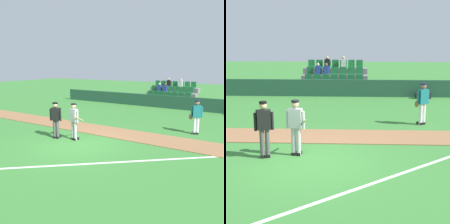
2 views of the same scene
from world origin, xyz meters
TOP-DOWN VIEW (x-y plane):
  - ground_plane at (0.00, 0.00)m, footprint 80.00×80.00m
  - infield_dirt_path at (0.00, 2.56)m, footprint 28.00×1.80m
  - foul_line_chalk at (3.00, -0.50)m, footprint 9.28×7.76m
  - dugout_fence at (0.00, 11.15)m, footprint 20.00×0.16m
  - stadium_bleachers at (-0.01, 13.04)m, footprint 4.45×2.95m
  - batter_grey_jersey at (-0.49, 0.48)m, footprint 0.65×0.79m
  - umpire_home_plate at (-1.42, 0.25)m, footprint 0.56×0.40m
  - runner_teal_jersey at (4.14, 4.50)m, footprint 0.65×0.42m

SIDE VIEW (x-z plane):
  - ground_plane at x=0.00m, z-range 0.00..0.00m
  - foul_line_chalk at x=3.00m, z-range 0.00..0.01m
  - infield_dirt_path at x=0.00m, z-range 0.00..0.03m
  - dugout_fence at x=0.00m, z-range 0.00..1.04m
  - stadium_bleachers at x=-0.01m, z-range -0.53..1.77m
  - runner_teal_jersey at x=4.14m, z-range 0.08..1.84m
  - batter_grey_jersey at x=-0.49m, z-range 0.09..1.85m
  - umpire_home_plate at x=-1.42m, z-range 0.12..1.88m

